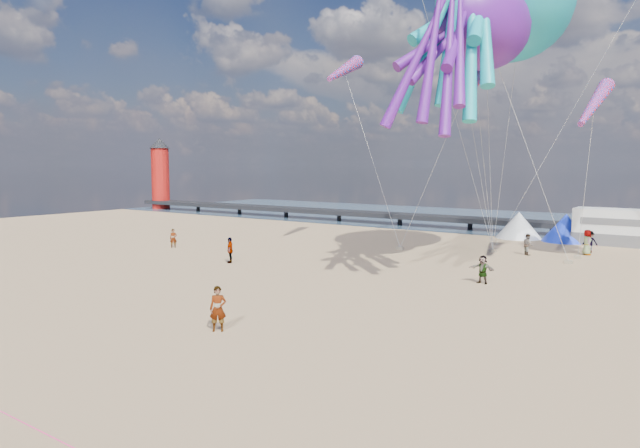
{
  "coord_description": "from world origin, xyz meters",
  "views": [
    {
      "loc": [
        12.75,
        -12.08,
        6.65
      ],
      "look_at": [
        0.01,
        6.0,
        4.32
      ],
      "focal_mm": 32.0,
      "sensor_mm": 36.0,
      "label": 1
    }
  ],
  "objects_px": {
    "standing_person": "(218,309)",
    "kite_octopus_purple": "(482,24)",
    "windsock_mid": "(594,103)",
    "sandbag_b": "(569,262)",
    "sandbag_a": "(400,248)",
    "beachgoer_2": "(590,242)",
    "beachgoer_3": "(230,250)",
    "beachgoer_5": "(173,238)",
    "windsock_right": "(475,83)",
    "sandbag_d": "(578,257)",
    "beachgoer_0": "(587,242)",
    "sandbag_e": "(493,250)",
    "tent_white": "(519,225)",
    "lighthouse": "(160,179)",
    "beachgoer_7": "(528,244)",
    "windsock_left": "(344,70)",
    "tent_blue": "(566,228)",
    "beachgoer_4": "(483,269)",
    "motorhome_0": "(618,227)"
  },
  "relations": [
    {
      "from": "lighthouse",
      "to": "beachgoer_2",
      "type": "bearing_deg",
      "value": -9.1
    },
    {
      "from": "beachgoer_5",
      "to": "windsock_left",
      "type": "xyz_separation_m",
      "value": [
        11.35,
        7.43,
        13.07
      ]
    },
    {
      "from": "sandbag_a",
      "to": "beachgoer_2",
      "type": "bearing_deg",
      "value": 28.01
    },
    {
      "from": "beachgoer_0",
      "to": "lighthouse",
      "type": "bearing_deg",
      "value": 49.98
    },
    {
      "from": "motorhome_0",
      "to": "sandbag_e",
      "type": "distance_m",
      "value": 11.88
    },
    {
      "from": "lighthouse",
      "to": "sandbag_b",
      "type": "relative_size",
      "value": 18.0
    },
    {
      "from": "tent_white",
      "to": "standing_person",
      "type": "bearing_deg",
      "value": -92.15
    },
    {
      "from": "standing_person",
      "to": "beachgoer_3",
      "type": "bearing_deg",
      "value": 94.18
    },
    {
      "from": "windsock_mid",
      "to": "sandbag_b",
      "type": "bearing_deg",
      "value": 135.84
    },
    {
      "from": "beachgoer_0",
      "to": "sandbag_b",
      "type": "relative_size",
      "value": 3.74
    },
    {
      "from": "windsock_mid",
      "to": "windsock_left",
      "type": "bearing_deg",
      "value": -172.07
    },
    {
      "from": "standing_person",
      "to": "windsock_mid",
      "type": "bearing_deg",
      "value": 29.78
    },
    {
      "from": "motorhome_0",
      "to": "beachgoer_7",
      "type": "xyz_separation_m",
      "value": [
        -4.63,
        -9.4,
        -0.72
      ]
    },
    {
      "from": "kite_octopus_purple",
      "to": "standing_person",
      "type": "bearing_deg",
      "value": -93.72
    },
    {
      "from": "beachgoer_5",
      "to": "windsock_left",
      "type": "height_order",
      "value": "windsock_left"
    },
    {
      "from": "tent_blue",
      "to": "beachgoer_4",
      "type": "xyz_separation_m",
      "value": [
        0.11,
        -21.19,
        -0.4
      ]
    },
    {
      "from": "beachgoer_3",
      "to": "beachgoer_5",
      "type": "height_order",
      "value": "beachgoer_3"
    },
    {
      "from": "windsock_left",
      "to": "lighthouse",
      "type": "bearing_deg",
      "value": 145.94
    },
    {
      "from": "motorhome_0",
      "to": "sandbag_a",
      "type": "height_order",
      "value": "motorhome_0"
    },
    {
      "from": "sandbag_a",
      "to": "tent_white",
      "type": "bearing_deg",
      "value": 65.97
    },
    {
      "from": "windsock_right",
      "to": "sandbag_d",
      "type": "bearing_deg",
      "value": 23.33
    },
    {
      "from": "sandbag_d",
      "to": "windsock_mid",
      "type": "height_order",
      "value": "windsock_mid"
    },
    {
      "from": "beachgoer_3",
      "to": "windsock_right",
      "type": "bearing_deg",
      "value": 96.16
    },
    {
      "from": "tent_white",
      "to": "beachgoer_3",
      "type": "distance_m",
      "value": 27.32
    },
    {
      "from": "beachgoer_2",
      "to": "beachgoer_4",
      "type": "xyz_separation_m",
      "value": [
        -2.83,
        -15.42,
        -0.04
      ]
    },
    {
      "from": "standing_person",
      "to": "windsock_right",
      "type": "xyz_separation_m",
      "value": [
        1.7,
        23.42,
        11.37
      ]
    },
    {
      "from": "beachgoer_5",
      "to": "sandbag_a",
      "type": "xyz_separation_m",
      "value": [
        15.28,
        9.56,
        -0.65
      ]
    },
    {
      "from": "beachgoer_5",
      "to": "windsock_right",
      "type": "bearing_deg",
      "value": -23.51
    },
    {
      "from": "sandbag_b",
      "to": "standing_person",
      "type": "bearing_deg",
      "value": -107.98
    },
    {
      "from": "tent_blue",
      "to": "windsock_mid",
      "type": "distance_m",
      "value": 16.44
    },
    {
      "from": "tent_white",
      "to": "sandbag_b",
      "type": "height_order",
      "value": "tent_white"
    },
    {
      "from": "standing_person",
      "to": "sandbag_a",
      "type": "distance_m",
      "value": 24.25
    },
    {
      "from": "tent_blue",
      "to": "kite_octopus_purple",
      "type": "height_order",
      "value": "kite_octopus_purple"
    },
    {
      "from": "standing_person",
      "to": "kite_octopus_purple",
      "type": "relative_size",
      "value": 0.16
    },
    {
      "from": "sandbag_a",
      "to": "beachgoer_7",
      "type": "bearing_deg",
      "value": 18.6
    },
    {
      "from": "sandbag_b",
      "to": "sandbag_a",
      "type": "bearing_deg",
      "value": -176.06
    },
    {
      "from": "tent_blue",
      "to": "sandbag_b",
      "type": "xyz_separation_m",
      "value": [
        2.66,
        -11.56,
        -1.09
      ]
    },
    {
      "from": "standing_person",
      "to": "beachgoer_0",
      "type": "xyz_separation_m",
      "value": [
        8.28,
        29.39,
        0.02
      ]
    },
    {
      "from": "lighthouse",
      "to": "beachgoer_7",
      "type": "bearing_deg",
      "value": -13.15
    },
    {
      "from": "tent_white",
      "to": "windsock_mid",
      "type": "bearing_deg",
      "value": -58.38
    },
    {
      "from": "beachgoer_2",
      "to": "windsock_right",
      "type": "relative_size",
      "value": 0.3
    },
    {
      "from": "standing_person",
      "to": "beachgoer_7",
      "type": "distance_m",
      "value": 27.28
    },
    {
      "from": "beachgoer_4",
      "to": "sandbag_a",
      "type": "height_order",
      "value": "beachgoer_4"
    },
    {
      "from": "lighthouse",
      "to": "beachgoer_3",
      "type": "xyz_separation_m",
      "value": [
        41.85,
        -28.47,
        -3.63
      ]
    },
    {
      "from": "lighthouse",
      "to": "beachgoer_0",
      "type": "height_order",
      "value": "lighthouse"
    },
    {
      "from": "beachgoer_2",
      "to": "beachgoer_3",
      "type": "relative_size",
      "value": 0.96
    },
    {
      "from": "windsock_left",
      "to": "sandbag_a",
      "type": "bearing_deg",
      "value": 17.1
    },
    {
      "from": "lighthouse",
      "to": "tent_blue",
      "type": "xyz_separation_m",
      "value": [
        58.0,
        -4.0,
        -3.3
      ]
    },
    {
      "from": "lighthouse",
      "to": "kite_octopus_purple",
      "type": "bearing_deg",
      "value": -22.29
    },
    {
      "from": "sandbag_d",
      "to": "sandbag_e",
      "type": "distance_m",
      "value": 5.97
    }
  ]
}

